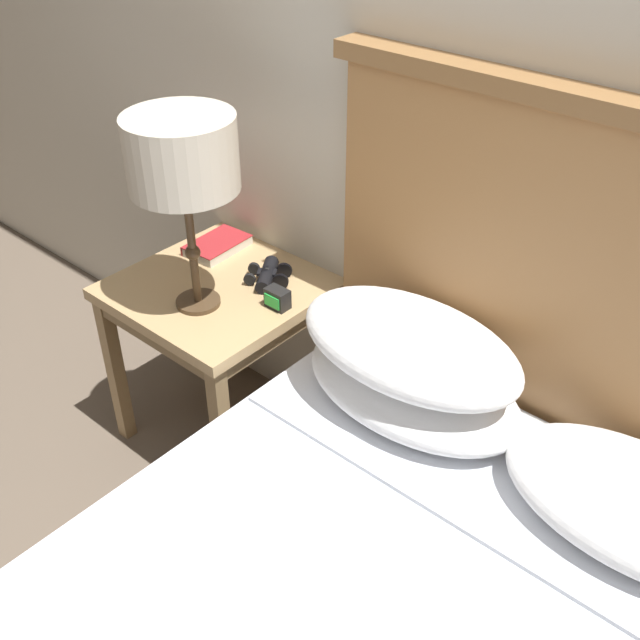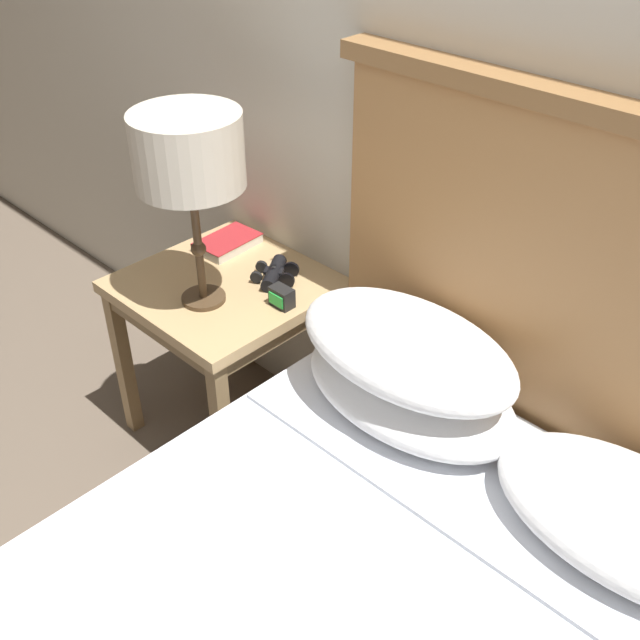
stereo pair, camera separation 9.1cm
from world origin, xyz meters
The scene contains 6 objects.
wall_back centered at (0.00, 0.93, 1.30)m, with size 8.00×0.06×2.60m.
nightstand centered at (-0.61, 0.62, 0.52)m, with size 0.58×0.58×0.60m.
table_lamp centered at (-0.58, 0.51, 1.05)m, with size 0.30×0.30×0.56m.
book_on_nightstand centered at (-0.77, 0.76, 0.62)m, with size 0.14×0.21×0.03m.
binoculars_pair centered at (-0.51, 0.73, 0.62)m, with size 0.16×0.16×0.05m.
alarm_clock centered at (-0.39, 0.65, 0.63)m, with size 0.07×0.05×0.06m.
Camera 1 is at (0.88, -0.63, 1.82)m, focal length 42.00 mm.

